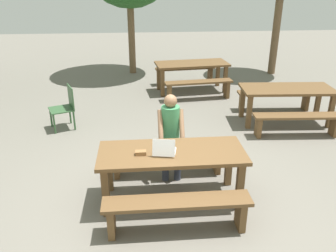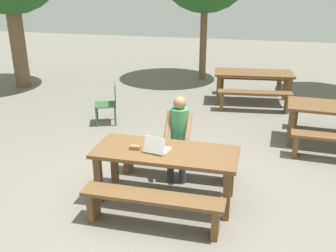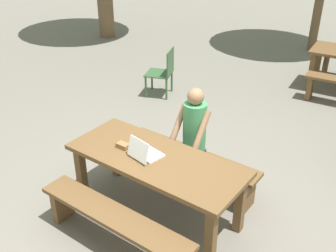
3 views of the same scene
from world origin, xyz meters
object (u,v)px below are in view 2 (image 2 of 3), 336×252
(picnic_table_rear, at_px, (253,77))
(person_seated, at_px, (179,133))
(laptop, at_px, (157,148))
(small_pouch, at_px, (135,147))
(picnic_table_front, at_px, (166,158))
(plastic_chair, at_px, (109,102))

(picnic_table_rear, bearing_deg, person_seated, -108.74)
(laptop, bearing_deg, picnic_table_rear, -92.49)
(small_pouch, bearing_deg, person_seated, 56.61)
(picnic_table_front, distance_m, laptop, 0.20)
(laptop, height_order, picnic_table_rear, laptop)
(person_seated, xyz_separation_m, picnic_table_rear, (0.94, 4.16, -0.10))
(laptop, relative_size, plastic_chair, 0.38)
(picnic_table_front, height_order, small_pouch, small_pouch)
(picnic_table_front, xyz_separation_m, laptop, (-0.10, -0.06, 0.16))
(picnic_table_front, xyz_separation_m, plastic_chair, (-1.85, 2.60, -0.17))
(person_seated, bearing_deg, picnic_table_rear, 77.31)
(picnic_table_front, distance_m, small_pouch, 0.43)
(plastic_chair, bearing_deg, small_pouch, 7.12)
(person_seated, distance_m, picnic_table_rear, 4.26)
(picnic_table_front, distance_m, picnic_table_rear, 4.88)
(laptop, bearing_deg, person_seated, -91.90)
(picnic_table_front, distance_m, person_seated, 0.63)
(picnic_table_rear, bearing_deg, small_pouch, -112.00)
(small_pouch, bearing_deg, picnic_table_front, 7.79)
(picnic_table_front, relative_size, person_seated, 1.49)
(person_seated, xyz_separation_m, plastic_chair, (-1.90, 1.98, -0.28))
(laptop, xyz_separation_m, small_pouch, (-0.30, 0.00, -0.03))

